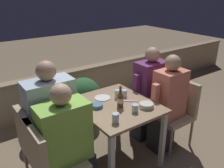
{
  "coord_description": "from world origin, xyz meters",
  "views": [
    {
      "loc": [
        -1.4,
        -1.89,
        1.95
      ],
      "look_at": [
        0.0,
        0.07,
        0.97
      ],
      "focal_mm": 38.0,
      "sensor_mm": 36.0,
      "label": 1
    }
  ],
  "objects_px": {
    "chair_left_far": "(37,142)",
    "person_blue_shirt": "(55,123)",
    "chair_right_near": "(177,107)",
    "beer_bottle": "(120,99)",
    "chair_left_near": "(49,159)",
    "person_coral_top": "(167,104)",
    "person_green_blouse": "(68,144)",
    "chair_right_far": "(158,97)",
    "person_purple_stripe": "(148,94)"
  },
  "relations": [
    {
      "from": "chair_left_far",
      "to": "person_blue_shirt",
      "type": "bearing_deg",
      "value": 0.0
    },
    {
      "from": "beer_bottle",
      "to": "person_blue_shirt",
      "type": "bearing_deg",
      "value": 160.46
    },
    {
      "from": "chair_right_near",
      "to": "person_coral_top",
      "type": "bearing_deg",
      "value": -180.0
    },
    {
      "from": "person_green_blouse",
      "to": "person_purple_stripe",
      "type": "relative_size",
      "value": 0.96
    },
    {
      "from": "chair_left_far",
      "to": "person_purple_stripe",
      "type": "relative_size",
      "value": 0.69
    },
    {
      "from": "chair_right_far",
      "to": "person_blue_shirt",
      "type": "bearing_deg",
      "value": -179.14
    },
    {
      "from": "person_green_blouse",
      "to": "person_coral_top",
      "type": "xyz_separation_m",
      "value": [
        1.32,
        -0.01,
        0.03
      ]
    },
    {
      "from": "chair_right_near",
      "to": "chair_right_far",
      "type": "relative_size",
      "value": 1.0
    },
    {
      "from": "person_green_blouse",
      "to": "chair_right_far",
      "type": "height_order",
      "value": "person_green_blouse"
    },
    {
      "from": "chair_left_far",
      "to": "person_purple_stripe",
      "type": "xyz_separation_m",
      "value": [
        1.54,
        0.02,
        0.11
      ]
    },
    {
      "from": "person_green_blouse",
      "to": "chair_right_near",
      "type": "bearing_deg",
      "value": -0.37
    },
    {
      "from": "person_green_blouse",
      "to": "person_coral_top",
      "type": "relative_size",
      "value": 0.97
    },
    {
      "from": "person_blue_shirt",
      "to": "person_coral_top",
      "type": "xyz_separation_m",
      "value": [
        1.32,
        -0.32,
        -0.04
      ]
    },
    {
      "from": "person_green_blouse",
      "to": "chair_right_far",
      "type": "relative_size",
      "value": 1.39
    },
    {
      "from": "chair_left_far",
      "to": "beer_bottle",
      "type": "xyz_separation_m",
      "value": [
        0.86,
        -0.23,
        0.32
      ]
    },
    {
      "from": "chair_left_far",
      "to": "chair_right_near",
      "type": "relative_size",
      "value": 1.0
    },
    {
      "from": "person_green_blouse",
      "to": "person_blue_shirt",
      "type": "bearing_deg",
      "value": 89.78
    },
    {
      "from": "chair_right_near",
      "to": "person_coral_top",
      "type": "height_order",
      "value": "person_coral_top"
    },
    {
      "from": "person_green_blouse",
      "to": "person_coral_top",
      "type": "height_order",
      "value": "person_coral_top"
    },
    {
      "from": "person_blue_shirt",
      "to": "chair_right_far",
      "type": "height_order",
      "value": "person_blue_shirt"
    },
    {
      "from": "person_coral_top",
      "to": "person_purple_stripe",
      "type": "xyz_separation_m",
      "value": [
        0.01,
        0.35,
        0.01
      ]
    },
    {
      "from": "chair_right_near",
      "to": "beer_bottle",
      "type": "bearing_deg",
      "value": 174.21
    },
    {
      "from": "person_coral_top",
      "to": "chair_right_near",
      "type": "bearing_deg",
      "value": 0.0
    },
    {
      "from": "chair_left_far",
      "to": "person_blue_shirt",
      "type": "distance_m",
      "value": 0.24
    },
    {
      "from": "person_green_blouse",
      "to": "chair_left_far",
      "type": "height_order",
      "value": "person_green_blouse"
    },
    {
      "from": "person_green_blouse",
      "to": "beer_bottle",
      "type": "distance_m",
      "value": 0.71
    },
    {
      "from": "person_green_blouse",
      "to": "person_coral_top",
      "type": "distance_m",
      "value": 1.33
    },
    {
      "from": "chair_left_near",
      "to": "beer_bottle",
      "type": "xyz_separation_m",
      "value": [
        0.86,
        0.08,
        0.32
      ]
    },
    {
      "from": "person_blue_shirt",
      "to": "chair_right_near",
      "type": "height_order",
      "value": "person_blue_shirt"
    },
    {
      "from": "chair_left_near",
      "to": "person_coral_top",
      "type": "relative_size",
      "value": 0.7
    },
    {
      "from": "chair_right_near",
      "to": "person_purple_stripe",
      "type": "xyz_separation_m",
      "value": [
        -0.19,
        0.35,
        0.11
      ]
    },
    {
      "from": "person_green_blouse",
      "to": "person_blue_shirt",
      "type": "distance_m",
      "value": 0.32
    },
    {
      "from": "chair_right_near",
      "to": "beer_bottle",
      "type": "relative_size",
      "value": 3.57
    },
    {
      "from": "chair_left_near",
      "to": "chair_right_far",
      "type": "relative_size",
      "value": 1.0
    },
    {
      "from": "chair_left_near",
      "to": "person_blue_shirt",
      "type": "relative_size",
      "value": 0.65
    },
    {
      "from": "person_green_blouse",
      "to": "person_blue_shirt",
      "type": "height_order",
      "value": "person_blue_shirt"
    },
    {
      "from": "chair_left_near",
      "to": "person_green_blouse",
      "type": "distance_m",
      "value": 0.22
    },
    {
      "from": "person_green_blouse",
      "to": "chair_right_far",
      "type": "xyz_separation_m",
      "value": [
        1.54,
        0.34,
        -0.08
      ]
    },
    {
      "from": "chair_left_near",
      "to": "beer_bottle",
      "type": "relative_size",
      "value": 3.57
    },
    {
      "from": "person_coral_top",
      "to": "beer_bottle",
      "type": "height_order",
      "value": "person_coral_top"
    },
    {
      "from": "chair_left_near",
      "to": "beer_bottle",
      "type": "height_order",
      "value": "beer_bottle"
    },
    {
      "from": "person_green_blouse",
      "to": "chair_right_near",
      "type": "distance_m",
      "value": 1.53
    },
    {
      "from": "chair_left_far",
      "to": "chair_right_near",
      "type": "height_order",
      "value": "same"
    },
    {
      "from": "chair_left_near",
      "to": "chair_left_far",
      "type": "bearing_deg",
      "value": 89.07
    },
    {
      "from": "person_blue_shirt",
      "to": "chair_right_far",
      "type": "distance_m",
      "value": 1.55
    },
    {
      "from": "chair_right_near",
      "to": "beer_bottle",
      "type": "distance_m",
      "value": 0.93
    },
    {
      "from": "person_blue_shirt",
      "to": "chair_right_far",
      "type": "xyz_separation_m",
      "value": [
        1.54,
        0.02,
        -0.14
      ]
    },
    {
      "from": "chair_left_far",
      "to": "chair_right_far",
      "type": "distance_m",
      "value": 1.74
    },
    {
      "from": "chair_left_far",
      "to": "person_coral_top",
      "type": "xyz_separation_m",
      "value": [
        1.52,
        -0.32,
        0.11
      ]
    },
    {
      "from": "person_blue_shirt",
      "to": "chair_left_far",
      "type": "bearing_deg",
      "value": -180.0
    }
  ]
}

